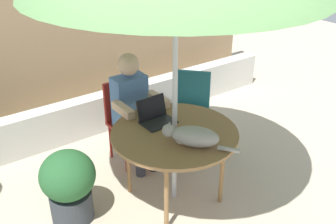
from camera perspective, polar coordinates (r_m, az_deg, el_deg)
The scene contains 10 objects.
ground_plane at distance 3.83m, azimuth 0.89°, elevation -12.24°, with size 14.00×14.00×0.00m, color #BCAD93.
fence_back at distance 5.23m, azimuth -14.45°, elevation 9.27°, with size 5.85×0.08×1.77m, color #937756.
planter_wall_low at distance 4.84m, azimuth -10.19°, elevation -0.13°, with size 5.27×0.20×0.47m, color beige.
patio_table at distance 3.44m, azimuth 0.97°, elevation -3.62°, with size 1.13×1.13×0.72m.
chair_occupied at distance 4.14m, azimuth -6.13°, elevation -0.39°, with size 0.40×0.40×0.88m.
chair_empty at distance 4.34m, azimuth 3.35°, elevation 1.09°, with size 0.57×0.57×0.88m.
person_seated at distance 3.94m, azimuth -5.10°, elevation 0.92°, with size 0.48×0.48×1.22m.
laptop at distance 3.55m, azimuth -1.95°, elevation -0.43°, with size 0.31×0.26×0.21m.
cat at distance 3.19m, azimuth 3.59°, elevation -3.57°, with size 0.43×0.55×0.17m.
potted_plant_by_chair at distance 3.47m, azimuth -14.39°, elevation -10.20°, with size 0.47×0.47×0.68m.
Camera 1 is at (-1.76, -2.36, 2.45)m, focal length 41.43 mm.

